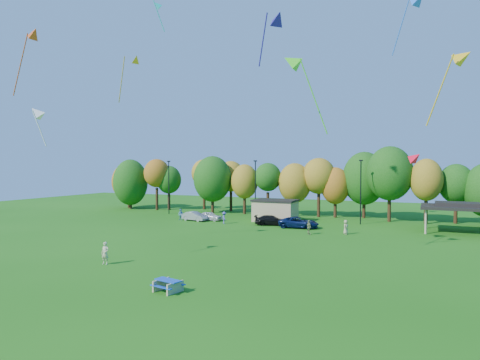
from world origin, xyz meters
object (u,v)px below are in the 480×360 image
at_px(car_a, 210,216).
at_px(car_b, 195,216).
at_px(picnic_table, 168,285).
at_px(car_c, 299,222).
at_px(car_d, 272,220).
at_px(kite_flyer, 105,253).

bearing_deg(car_a, car_b, 121.99).
distance_m(picnic_table, car_b, 35.94).
height_order(car_c, car_d, car_c).
relative_size(picnic_table, car_d, 0.45).
bearing_deg(car_a, picnic_table, -153.68).
distance_m(kite_flyer, car_c, 28.28).
height_order(picnic_table, kite_flyer, kite_flyer).
relative_size(car_a, car_c, 0.75).
bearing_deg(car_c, car_b, 82.29).
bearing_deg(car_b, car_c, -82.17).
height_order(kite_flyer, car_d, kite_flyer).
xyz_separation_m(car_a, car_b, (-1.94, -1.10, 0.01)).
bearing_deg(picnic_table, car_a, 125.85).
bearing_deg(car_b, car_a, -50.11).
xyz_separation_m(car_b, car_c, (16.32, -0.73, 0.05)).
relative_size(car_b, car_c, 0.79).
height_order(picnic_table, car_c, car_c).
bearing_deg(car_c, kite_flyer, 156.37).
height_order(car_a, car_d, car_d).
xyz_separation_m(car_a, car_c, (14.38, -1.83, 0.06)).
distance_m(kite_flyer, car_b, 28.52).
xyz_separation_m(picnic_table, car_b, (-16.53, 31.91, 0.22)).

